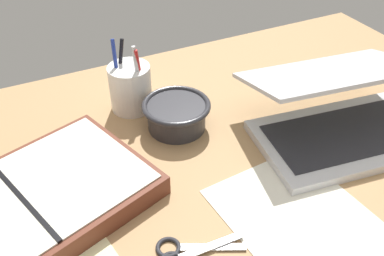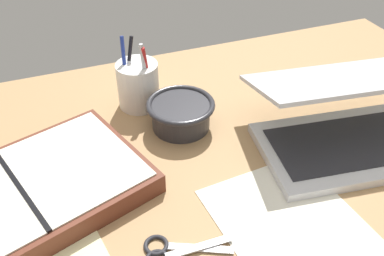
# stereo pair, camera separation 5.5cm
# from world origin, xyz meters

# --- Properties ---
(desk_top) EXTENTS (1.40, 1.00, 0.02)m
(desk_top) POSITION_xyz_m (0.00, 0.00, 0.01)
(desk_top) COLOR tan
(desk_top) RESTS_ON ground
(laptop) EXTENTS (0.37, 0.32, 0.15)m
(laptop) POSITION_xyz_m (0.27, 0.03, 0.07)
(laptop) COLOR silver
(laptop) RESTS_ON desk_top
(bowl) EXTENTS (0.14, 0.14, 0.06)m
(bowl) POSITION_xyz_m (-0.01, 0.19, 0.05)
(bowl) COLOR #2D2D33
(bowl) RESTS_ON desk_top
(pen_cup) EXTENTS (0.09, 0.09, 0.16)m
(pen_cup) POSITION_xyz_m (-0.07, 0.29, 0.07)
(pen_cup) COLOR white
(pen_cup) RESTS_ON desk_top
(planner) EXTENTS (0.46, 0.36, 0.04)m
(planner) POSITION_xyz_m (-0.33, 0.07, 0.04)
(planner) COLOR brown
(planner) RESTS_ON desk_top
(scissors) EXTENTS (0.14, 0.08, 0.01)m
(scissors) POSITION_xyz_m (-0.14, -0.10, 0.02)
(scissors) COLOR #B7B7BC
(scissors) RESTS_ON desk_top
(paper_sheet_front) EXTENTS (0.24, 0.30, 0.00)m
(paper_sheet_front) POSITION_xyz_m (0.07, -0.13, 0.02)
(paper_sheet_front) COLOR silver
(paper_sheet_front) RESTS_ON desk_top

